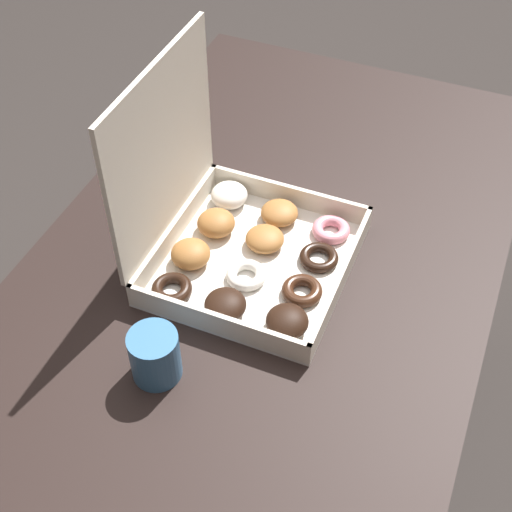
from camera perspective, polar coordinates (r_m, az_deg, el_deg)
ground_plane at (r=1.80m, az=0.79°, el=-15.23°), size 8.00×8.00×0.00m
dining_table at (r=1.29m, az=1.06°, el=-2.40°), size 1.25×0.76×0.71m
donut_box at (r=1.17m, az=-1.92°, el=1.89°), size 0.32×0.31×0.35m
coffee_mug at (r=1.04m, az=-8.10°, el=-7.83°), size 0.07×0.07×0.08m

